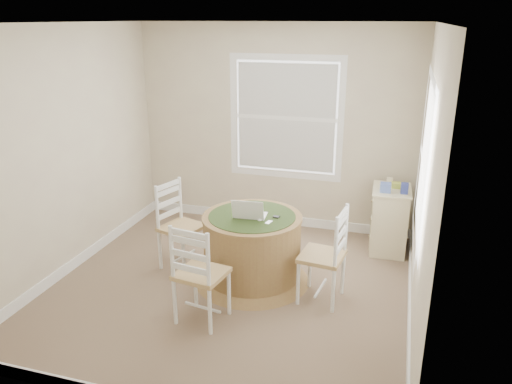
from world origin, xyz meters
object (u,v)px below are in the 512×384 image
(laptop, at_px, (250,214))
(chair_left, at_px, (182,227))
(chair_near, at_px, (201,273))
(corner_chest, at_px, (389,220))
(round_table, at_px, (252,246))
(chair_right, at_px, (322,256))

(laptop, bearing_deg, chair_left, -12.46)
(chair_left, height_order, chair_near, same)
(chair_near, bearing_deg, laptop, -95.71)
(corner_chest, bearing_deg, chair_left, -155.60)
(chair_near, relative_size, corner_chest, 1.23)
(round_table, bearing_deg, laptop, -104.59)
(round_table, xyz_separation_m, chair_right, (0.76, -0.17, 0.07))
(chair_right, relative_size, corner_chest, 1.23)
(round_table, bearing_deg, corner_chest, 51.14)
(chair_left, height_order, corner_chest, chair_left)
(chair_left, bearing_deg, round_table, -78.08)
(round_table, xyz_separation_m, corner_chest, (1.33, 1.16, -0.01))
(laptop, relative_size, corner_chest, 0.44)
(chair_right, bearing_deg, chair_left, -91.87)
(laptop, height_order, corner_chest, laptop)
(round_table, distance_m, chair_left, 0.83)
(round_table, bearing_deg, chair_near, -95.02)
(chair_right, height_order, corner_chest, chair_right)
(round_table, xyz_separation_m, laptop, (-0.01, -0.03, 0.36))
(round_table, height_order, chair_near, chair_near)
(chair_left, height_order, chair_right, same)
(chair_right, relative_size, laptop, 2.77)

